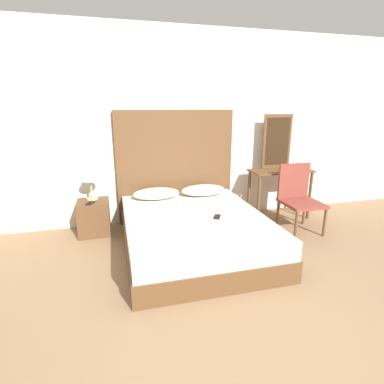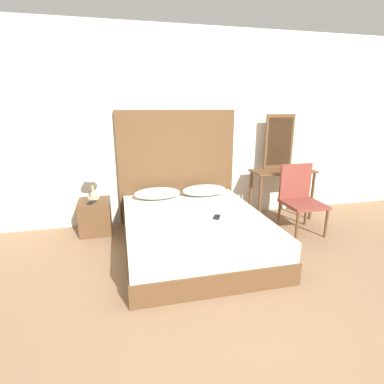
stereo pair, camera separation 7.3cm
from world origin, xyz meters
name	(u,v)px [view 1 (the left image)]	position (x,y,z in m)	size (l,w,h in m)	color
ground_plane	(265,356)	(0.00, 0.00, 0.00)	(16.00, 16.00, 0.00)	#8C6B4C
wall_back	(178,129)	(0.00, 2.79, 1.35)	(10.00, 0.06, 2.70)	silver
bed	(194,232)	(-0.05, 1.70, 0.22)	(1.61, 1.99, 0.44)	brown
headboard	(176,167)	(-0.05, 2.71, 0.81)	(1.69, 0.05, 1.61)	brown
pillow_left	(156,194)	(-0.39, 2.45, 0.51)	(0.64, 0.38, 0.14)	silver
pillow_right	(203,190)	(0.29, 2.45, 0.51)	(0.64, 0.38, 0.14)	silver
phone_on_bed	(217,217)	(0.18, 1.55, 0.44)	(0.13, 0.17, 0.01)	black
nightstand	(94,217)	(-1.23, 2.47, 0.23)	(0.41, 0.39, 0.46)	brown
table_lamp	(90,175)	(-1.23, 2.55, 0.80)	(0.22, 0.22, 0.45)	tan
phone_on_nightstand	(90,203)	(-1.25, 2.37, 0.47)	(0.12, 0.17, 0.01)	black
vanity_desk	(280,180)	(1.48, 2.39, 0.60)	(0.93, 0.41, 0.75)	brown
vanity_mirror	(277,141)	(1.48, 2.57, 1.15)	(0.46, 0.03, 0.80)	brown
chair	(298,195)	(1.49, 1.93, 0.49)	(0.49, 0.51, 0.90)	brown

